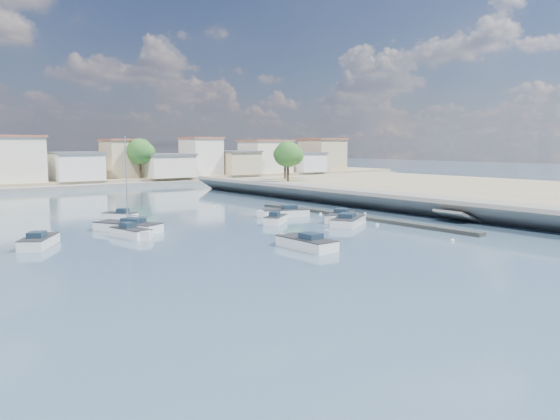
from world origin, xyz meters
The scene contains 18 objects.
ground centered at (0.00, 40.00, 0.00)m, with size 400.00×400.00×0.00m, color #304B60.
seawall_walkway centered at (18.50, 13.00, 0.90)m, with size 5.00×90.00×1.80m, color slate.
seawall_embankment centered at (40.10, 12.99, 0.85)m, with size 49.65×90.00×2.90m.
breakwater centered at (6.90, 12.69, 0.17)m, with size 2.00×31.02×0.35m.
far_shore_land centered at (0.00, 92.00, 0.70)m, with size 160.00×40.00×1.40m, color gray.
far_shore_quay centered at (0.00, 71.00, 0.40)m, with size 160.00×2.50×0.80m, color slate.
far_town centered at (10.71, 76.92, 4.93)m, with size 113.01×12.80×8.35m.
shore_trees centered at (8.34, 68.11, 6.22)m, with size 74.56×38.32×7.92m.
motorboat_a centered at (-8.77, 2.57, 0.38)m, with size 2.14×5.92×1.48m.
motorboat_b centered at (-2.49, 14.62, 0.38)m, with size 3.86×3.43×1.48m.
motorboat_c centered at (1.39, 18.65, 0.38)m, with size 5.92×3.70×1.48m.
motorboat_d centered at (3.76, 11.80, 0.38)m, with size 5.37×4.51×1.48m.
motorboat_e centered at (-25.10, 15.83, 0.38)m, with size 4.06×4.97×1.48m.
motorboat_f centered at (-14.48, 26.90, 0.38)m, with size 3.31×3.89×1.48m.
motorboat_g centered at (-17.68, 15.25, 0.38)m, with size 2.45×4.84×1.48m.
motorboat_h centered at (2.87, 9.42, 0.38)m, with size 6.10×4.91×1.48m.
sailboat centered at (-16.75, 19.22, 0.41)m, with size 5.08×6.96×9.00m.
mooring_buoys centered at (4.79, 14.86, 0.05)m, with size 10.79×33.97×0.35m.
Camera 1 is at (-35.74, -29.85, 8.03)m, focal length 35.00 mm.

